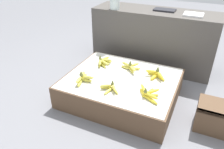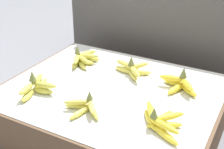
% 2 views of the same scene
% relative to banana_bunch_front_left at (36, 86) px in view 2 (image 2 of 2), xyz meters
% --- Properties ---
extents(ground_plane, '(10.00, 10.00, 0.00)m').
position_rel_banana_bunch_front_left_xyz_m(ground_plane, '(0.31, 0.21, -0.27)').
color(ground_plane, slate).
extents(display_platform, '(1.07, 0.88, 0.24)m').
position_rel_banana_bunch_front_left_xyz_m(display_platform, '(0.31, 0.21, -0.16)').
color(display_platform, brown).
rests_on(display_platform, ground_plane).
extents(back_vendor_table, '(1.47, 0.46, 0.70)m').
position_rel_banana_bunch_front_left_xyz_m(back_vendor_table, '(0.37, 1.07, 0.08)').
color(back_vendor_table, '#4C4742').
rests_on(back_vendor_table, ground_plane).
extents(banana_bunch_front_left, '(0.16, 0.24, 0.11)m').
position_rel_banana_bunch_front_left_xyz_m(banana_bunch_front_left, '(0.00, 0.00, 0.00)').
color(banana_bunch_front_left, gold).
rests_on(banana_bunch_front_left, display_platform).
extents(banana_bunch_front_midleft, '(0.20, 0.15, 0.09)m').
position_rel_banana_bunch_front_left_xyz_m(banana_bunch_front_midleft, '(0.30, -0.03, -0.01)').
color(banana_bunch_front_midleft, '#DBCC4C').
rests_on(banana_bunch_front_midleft, display_platform).
extents(banana_bunch_front_midright, '(0.22, 0.22, 0.10)m').
position_rel_banana_bunch_front_left_xyz_m(banana_bunch_front_midright, '(0.63, 0.02, -0.01)').
color(banana_bunch_front_midright, yellow).
rests_on(banana_bunch_front_midright, display_platform).
extents(banana_bunch_middle_left, '(0.15, 0.22, 0.11)m').
position_rel_banana_bunch_front_left_xyz_m(banana_bunch_middle_left, '(0.01, 0.39, -0.01)').
color(banana_bunch_middle_left, gold).
rests_on(banana_bunch_middle_left, display_platform).
extents(banana_bunch_middle_midleft, '(0.22, 0.20, 0.11)m').
position_rel_banana_bunch_front_left_xyz_m(banana_bunch_middle_midleft, '(0.33, 0.40, -0.01)').
color(banana_bunch_middle_midleft, '#DBCC4C').
rests_on(banana_bunch_middle_midleft, display_platform).
extents(banana_bunch_middle_midright, '(0.22, 0.15, 0.11)m').
position_rel_banana_bunch_front_left_xyz_m(banana_bunch_middle_midright, '(0.61, 0.36, -0.00)').
color(banana_bunch_middle_midright, yellow).
rests_on(banana_bunch_middle_midright, display_platform).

